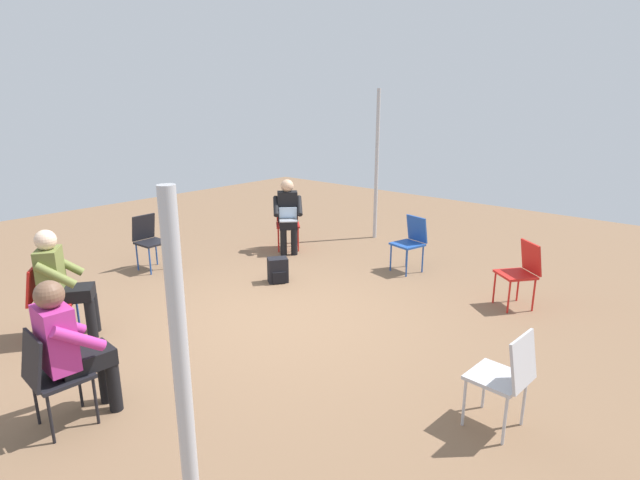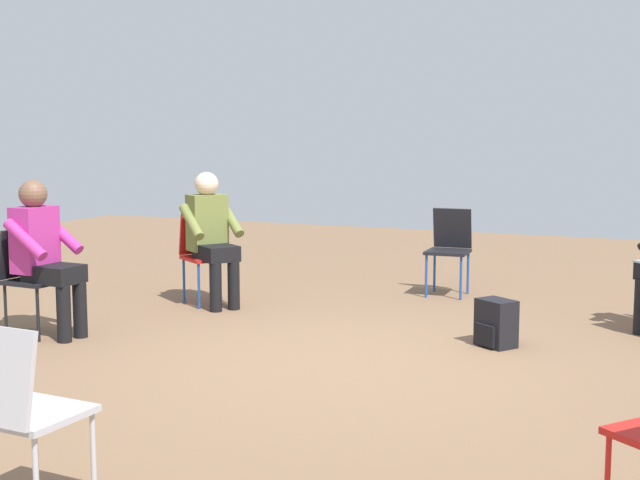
{
  "view_description": "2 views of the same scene",
  "coord_description": "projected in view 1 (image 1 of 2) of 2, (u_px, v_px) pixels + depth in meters",
  "views": [
    {
      "loc": [
        3.9,
        4.02,
        2.55
      ],
      "look_at": [
        -0.27,
        0.35,
        0.98
      ],
      "focal_mm": 28.0,
      "sensor_mm": 36.0,
      "label": 1
    },
    {
      "loc": [
        -2.24,
        5.63,
        1.65
      ],
      "look_at": [
        0.23,
        -0.01,
        0.87
      ],
      "focal_mm": 50.0,
      "sensor_mm": 36.0,
      "label": 2
    }
  ],
  "objects": [
    {
      "name": "chair_south",
      "position": [
        149.0,
        238.0,
        7.69
      ],
      "size": [
        0.42,
        0.46,
        0.85
      ],
      "rotation": [
        0.0,
        0.0,
        0.05
      ],
      "color": "black",
      "rests_on": "ground"
    },
    {
      "name": "chair_west",
      "position": [
        411.0,
        240.0,
        7.59
      ],
      "size": [
        0.51,
        0.48,
        0.85
      ],
      "rotation": [
        0.0,
        0.0,
        -1.8
      ],
      "color": "#1E4799",
      "rests_on": "ground"
    },
    {
      "name": "backpack_near_laptop_user",
      "position": [
        278.0,
        271.0,
        7.21
      ],
      "size": [
        0.34,
        0.32,
        0.36
      ],
      "rotation": [
        0.0,
        0.0,
        2.55
      ],
      "color": "black",
      "rests_on": "ground"
    },
    {
      "name": "chair_southwest",
      "position": [
        288.0,
        221.0,
        8.79
      ],
      "size": [
        0.58,
        0.59,
        0.85
      ],
      "rotation": [
        0.0,
        0.0,
        -0.75
      ],
      "color": "red",
      "rests_on": "ground"
    },
    {
      "name": "chair_north",
      "position": [
        506.0,
        374.0,
        3.87
      ],
      "size": [
        0.42,
        0.46,
        0.85
      ],
      "rotation": [
        0.0,
        0.0,
        3.08
      ],
      "color": "#B7B7BC",
      "rests_on": "ground"
    },
    {
      "name": "chair_east",
      "position": [
        51.0,
        373.0,
        3.89
      ],
      "size": [
        0.46,
        0.42,
        0.85
      ],
      "rotation": [
        0.0,
        0.0,
        1.52
      ],
      "color": "black",
      "rests_on": "ground"
    },
    {
      "name": "person_in_magenta",
      "position": [
        70.0,
        343.0,
        3.95
      ],
      "size": [
        0.54,
        0.51,
        1.24
      ],
      "rotation": [
        0.0,
        0.0,
        1.52
      ],
      "color": "black",
      "rests_on": "ground"
    },
    {
      "name": "person_with_laptop",
      "position": [
        288.0,
        212.0,
        8.57
      ],
      "size": [
        0.64,
        0.64,
        1.24
      ],
      "rotation": [
        0.0,
        0.0,
        -0.75
      ],
      "color": "black",
      "rests_on": "ground"
    },
    {
      "name": "chair_southeast",
      "position": [
        47.0,
        297.0,
        5.39
      ],
      "size": [
        0.58,
        0.57,
        0.85
      ],
      "rotation": [
        0.0,
        0.0,
        0.97
      ],
      "color": "red",
      "rests_on": "ground"
    },
    {
      "name": "person_in_olive",
      "position": [
        61.0,
        278.0,
        5.38
      ],
      "size": [
        0.63,
        0.63,
        1.24
      ],
      "rotation": [
        0.0,
        0.0,
        0.97
      ],
      "color": "black",
      "rests_on": "ground"
    },
    {
      "name": "tent_pole_near",
      "position": [
        377.0,
        166.0,
        9.22
      ],
      "size": [
        0.07,
        0.07,
        2.75
      ],
      "primitive_type": "cylinder",
      "color": "#B2B2B7",
      "rests_on": "ground"
    },
    {
      "name": "chair_northwest",
      "position": [
        521.0,
        270.0,
        6.26
      ],
      "size": [
        0.58,
        0.58,
        0.85
      ],
      "rotation": [
        0.0,
        0.0,
        -2.22
      ],
      "color": "red",
      "rests_on": "ground"
    },
    {
      "name": "tent_pole_far",
      "position": [
        188.0,
        449.0,
        2.11
      ],
      "size": [
        0.07,
        0.07,
        2.25
      ],
      "primitive_type": "cylinder",
      "color": "#B2B2B7",
      "rests_on": "ground"
    },
    {
      "name": "ground_plane",
      "position": [
        284.0,
        317.0,
        6.07
      ],
      "size": [
        16.32,
        16.32,
        0.0
      ],
      "primitive_type": "plane",
      "color": "brown"
    }
  ]
}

